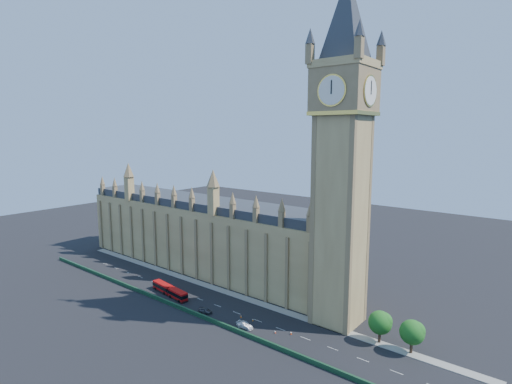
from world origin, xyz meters
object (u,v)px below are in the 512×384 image
Objects in this scene: car_grey at (205,311)px; car_silver at (245,325)px; red_bus at (170,290)px; car_white at (245,325)px.

car_silver is (15.09, 0.42, 0.04)m from car_grey.
red_bus is 3.57× the size of car_white.
car_grey is 0.92× the size of car_silver.
car_grey is at bearing 88.26° from car_white.
car_silver is at bearing -95.91° from car_grey.
car_grey is 15.32m from car_white.
car_grey is at bearing 96.13° from car_silver.
car_white is (15.32, 0.31, -0.01)m from car_grey.
red_bus reaches higher than car_grey.
car_white is at bearing -111.71° from car_silver.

